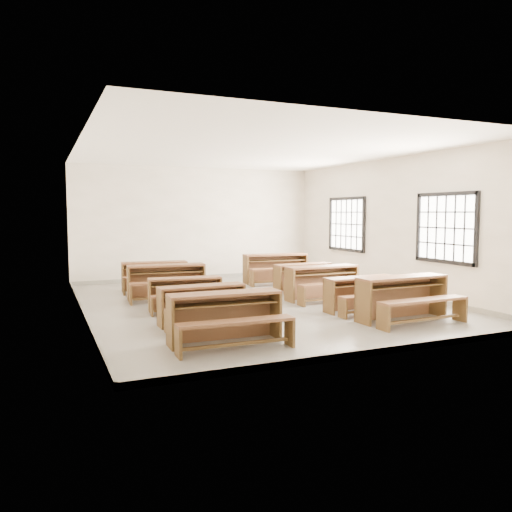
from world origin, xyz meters
name	(u,v)px	position (x,y,z in m)	size (l,w,h in m)	color
room	(260,202)	(0.09, 0.00, 2.14)	(8.50, 8.50, 3.20)	slate
desk_set_0	(226,314)	(-1.72, -2.85, 0.44)	(1.70, 0.92, 0.75)	brown
desk_set_1	(203,302)	(-1.65, -1.51, 0.39)	(1.51, 0.80, 0.67)	brown
desk_set_2	(185,291)	(-1.58, -0.17, 0.37)	(1.50, 0.89, 0.64)	brown
desk_set_3	(167,279)	(-1.62, 1.24, 0.44)	(1.76, 1.02, 0.76)	brown
desk_set_4	(155,274)	(-1.62, 2.51, 0.41)	(1.65, 0.97, 0.71)	brown
desk_set_5	(404,295)	(1.73, -2.63, 0.46)	(1.78, 0.96, 0.79)	brown
desk_set_6	(362,291)	(1.53, -1.64, 0.39)	(1.51, 0.81, 0.67)	brown
desk_set_7	(323,280)	(1.50, -0.25, 0.44)	(1.68, 0.89, 0.75)	brown
desk_set_8	(304,275)	(1.72, 1.03, 0.39)	(1.53, 0.87, 0.67)	brown
desk_set_9	(276,266)	(1.71, 2.56, 0.46)	(1.82, 1.06, 0.79)	brown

